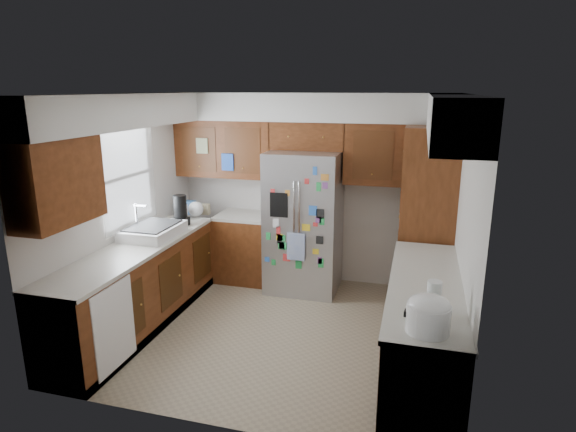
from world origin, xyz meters
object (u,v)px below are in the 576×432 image
object	(u,v)px
rice_cooker	(428,313)
paper_towel	(434,296)
pantry	(427,218)
fridge	(304,222)

from	to	relation	value
rice_cooker	paper_towel	distance (m)	0.34
rice_cooker	paper_towel	size ratio (longest dim) A/B	1.28
paper_towel	rice_cooker	bearing A→B (deg)	-97.32
pantry	rice_cooker	world-z (taller)	pantry
pantry	fridge	world-z (taller)	pantry
rice_cooker	pantry	bearing A→B (deg)	89.99
rice_cooker	paper_towel	world-z (taller)	rice_cooker
pantry	fridge	xyz separation A→B (m)	(-1.50, 0.05, -0.17)
fridge	rice_cooker	xyz separation A→B (m)	(1.50, -2.58, 0.16)
rice_cooker	fridge	bearing A→B (deg)	120.13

